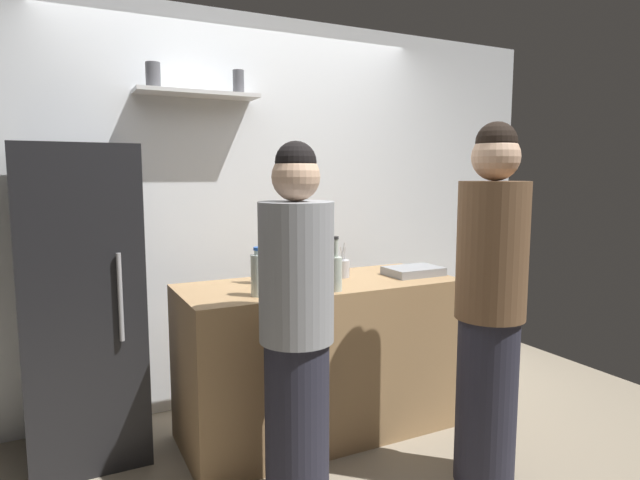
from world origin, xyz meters
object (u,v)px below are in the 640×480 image
refrigerator (83,304)px  baking_pan (413,271)px  wine_bottle_dark_glass (305,272)px  person_grey_hoodie (297,331)px  water_bottle_plastic (259,274)px  wine_bottle_green_glass (263,264)px  utensil_holder (342,268)px  wine_bottle_pale_glass (336,272)px  person_brown_jacket (490,307)px

refrigerator → baking_pan: (1.90, -0.40, 0.09)m
wine_bottle_dark_glass → refrigerator: bearing=151.9°
person_grey_hoodie → water_bottle_plastic: bearing=-143.8°
wine_bottle_dark_glass → wine_bottle_green_glass: 0.35m
wine_bottle_green_glass → utensil_holder: bearing=-3.0°
wine_bottle_dark_glass → water_bottle_plastic: bearing=168.3°
refrigerator → wine_bottle_pale_glass: (1.23, -0.59, 0.18)m
water_bottle_plastic → baking_pan: bearing=6.2°
water_bottle_plastic → person_grey_hoodie: size_ratio=0.15×
wine_bottle_dark_glass → wine_bottle_green_glass: (-0.11, 0.33, 0.00)m
wine_bottle_green_glass → wine_bottle_pale_glass: (0.28, -0.36, -0.01)m
person_grey_hoodie → wine_bottle_dark_glass: bearing=-176.8°
wine_bottle_green_glass → person_grey_hoodie: bearing=-98.9°
refrigerator → utensil_holder: 1.49m
water_bottle_plastic → wine_bottle_dark_glass: bearing=-11.7°
utensil_holder → wine_bottle_pale_glass: 0.40m
wine_bottle_pale_glass → person_grey_hoodie: size_ratio=0.18×
utensil_holder → wine_bottle_dark_glass: bearing=-142.0°
baking_pan → refrigerator: bearing=168.0°
wine_bottle_pale_glass → person_grey_hoodie: 0.56m
baking_pan → water_bottle_plastic: size_ratio=1.32×
person_brown_jacket → wine_bottle_green_glass: bearing=-93.7°
person_brown_jacket → refrigerator: bearing=-78.3°
baking_pan → person_grey_hoodie: 1.19m
wine_bottle_green_glass → water_bottle_plastic: 0.31m
wine_bottle_green_glass → water_bottle_plastic: size_ratio=1.19×
refrigerator → person_grey_hoodie: refrigerator is taller
refrigerator → utensil_holder: bearing=-10.1°
person_grey_hoodie → wine_bottle_pale_glass: bearing=165.7°
wine_bottle_green_glass → water_bottle_plastic: wine_bottle_green_glass is taller
refrigerator → person_grey_hoodie: 1.27m
baking_pan → water_bottle_plastic: 1.08m
utensil_holder → wine_bottle_green_glass: wine_bottle_green_glass is taller
wine_bottle_dark_glass → water_bottle_plastic: 0.25m
wine_bottle_dark_glass → wine_bottle_pale_glass: same height
utensil_holder → wine_bottle_pale_glass: bearing=-123.9°
person_grey_hoodie → wine_bottle_green_glass: bearing=-155.4°
person_brown_jacket → baking_pan: bearing=-143.1°
baking_pan → wine_bottle_dark_glass: size_ratio=1.13×
baking_pan → wine_bottle_dark_glass: wine_bottle_dark_glass is taller
water_bottle_plastic → wine_bottle_pale_glass: bearing=-10.3°
wine_bottle_dark_glass → person_brown_jacket: person_brown_jacket is taller
utensil_holder → person_grey_hoodie: 0.93m
wine_bottle_dark_glass → wine_bottle_pale_glass: size_ratio=1.00×
baking_pan → wine_bottle_pale_glass: 0.69m
water_bottle_plastic → person_grey_hoodie: 0.47m
utensil_holder → person_brown_jacket: (0.32, -0.92, -0.07)m
wine_bottle_dark_glass → wine_bottle_pale_glass: (0.17, -0.02, -0.01)m
refrigerator → wine_bottle_pale_glass: 1.38m
wine_bottle_dark_glass → person_brown_jacket: (0.71, -0.62, -0.13)m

